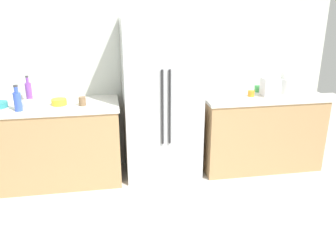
{
  "coord_description": "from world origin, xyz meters",
  "views": [
    {
      "loc": [
        -0.43,
        -2.44,
        2.02
      ],
      "look_at": [
        0.07,
        0.44,
        0.97
      ],
      "focal_mm": 37.48,
      "sensor_mm": 36.0,
      "label": 1
    }
  ],
  "objects": [
    {
      "name": "cup_c",
      "position": [
        -0.72,
        1.36,
        0.99
      ],
      "size": [
        0.08,
        0.08,
        0.1
      ],
      "primitive_type": "cylinder",
      "color": "brown",
      "rests_on": "counter_left"
    },
    {
      "name": "cup_b",
      "position": [
        1.25,
        1.41,
        0.97
      ],
      "size": [
        0.08,
        0.08,
        0.07
      ],
      "primitive_type": "cylinder",
      "color": "orange",
      "rests_on": "counter_right"
    },
    {
      "name": "rice_cooker",
      "position": [
        1.77,
        1.48,
        1.08
      ],
      "size": [
        0.24,
        0.24,
        0.29
      ],
      "color": "white",
      "rests_on": "counter_right"
    },
    {
      "name": "kitchen_back_panel",
      "position": [
        0.0,
        1.84,
        1.37
      ],
      "size": [
        4.74,
        0.1,
        2.74
      ],
      "primitive_type": "cube",
      "color": "silver",
      "rests_on": "ground_plane"
    },
    {
      "name": "ground_plane",
      "position": [
        0.0,
        0.0,
        0.0
      ],
      "size": [
        9.48,
        9.48,
        0.0
      ],
      "primitive_type": "plane",
      "color": "beige"
    },
    {
      "name": "bottle_b",
      "position": [
        -1.31,
        1.61,
        1.06
      ],
      "size": [
        0.07,
        0.07,
        0.3
      ],
      "color": "purple",
      "rests_on": "counter_left"
    },
    {
      "name": "cup_a",
      "position": [
        1.42,
        1.61,
        0.98
      ],
      "size": [
        0.09,
        0.09,
        0.08
      ],
      "primitive_type": "cylinder",
      "color": "green",
      "rests_on": "counter_right"
    },
    {
      "name": "bowl_c",
      "position": [
        -1.29,
        1.41,
        0.97
      ],
      "size": [
        0.17,
        0.17,
        0.06
      ],
      "primitive_type": "cylinder",
      "color": "white",
      "rests_on": "counter_left"
    },
    {
      "name": "bowl_b",
      "position": [
        -0.97,
        1.42,
        0.97
      ],
      "size": [
        0.16,
        0.16,
        0.07
      ],
      "primitive_type": "cylinder",
      "color": "yellow",
      "rests_on": "counter_left"
    },
    {
      "name": "refrigerator",
      "position": [
        0.17,
        1.47,
        0.93
      ],
      "size": [
        0.88,
        0.63,
        1.85
      ],
      "color": "#B7BABF",
      "rests_on": "ground_plane"
    },
    {
      "name": "bottle_a",
      "position": [
        -1.36,
        1.27,
        1.05
      ],
      "size": [
        0.08,
        0.08,
        0.27
      ],
      "color": "blue",
      "rests_on": "counter_left"
    },
    {
      "name": "counter_right",
      "position": [
        1.42,
        1.46,
        0.47
      ],
      "size": [
        1.49,
        0.68,
        0.94
      ],
      "color": "tan",
      "rests_on": "ground_plane"
    },
    {
      "name": "toaster",
      "position": [
        1.48,
        1.39,
        1.05
      ],
      "size": [
        0.21,
        0.16,
        0.21
      ],
      "primitive_type": "cube",
      "color": "silver",
      "rests_on": "counter_right"
    },
    {
      "name": "counter_left",
      "position": [
        -1.13,
        1.46,
        0.47
      ],
      "size": [
        1.61,
        0.68,
        0.94
      ],
      "color": "tan",
      "rests_on": "ground_plane"
    }
  ]
}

